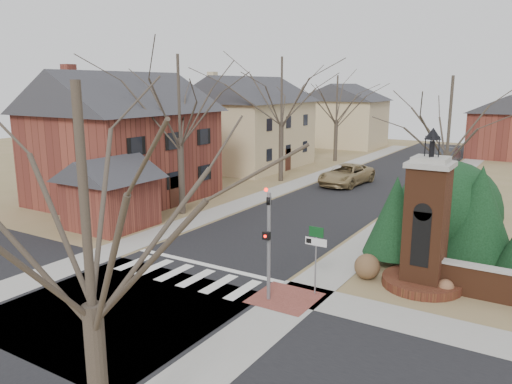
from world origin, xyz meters
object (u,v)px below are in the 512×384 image
Objects in this scene: brick_gate_monument at (425,236)px; distant_car at (449,154)px; traffic_signal_pole at (268,235)px; pickup_truck at (346,175)px; sign_post at (316,247)px.

brick_gate_monument reaches higher than distant_car.
traffic_signal_pole is 23.58m from pickup_truck.
brick_gate_monument is 1.33× the size of distant_car.
brick_gate_monument is 36.32m from distant_car.
traffic_signal_pole is at bearing -70.54° from pickup_truck.
traffic_signal_pole is 0.93× the size of distant_car.
traffic_signal_pole is 0.69× the size of brick_gate_monument.
sign_post is at bearing -138.58° from brick_gate_monument.
pickup_truck is at bearing 108.62° from sign_post.
distant_car is at bearing 91.83° from traffic_signal_pole.
distant_car is (-1.28, 40.22, -1.79)m from traffic_signal_pole.
sign_post is (1.29, 1.41, -0.64)m from traffic_signal_pole.
distant_car is (-5.98, 35.80, -1.36)m from brick_gate_monument.
traffic_signal_pole is 0.75× the size of pickup_truck.
brick_gate_monument reaches higher than traffic_signal_pole.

